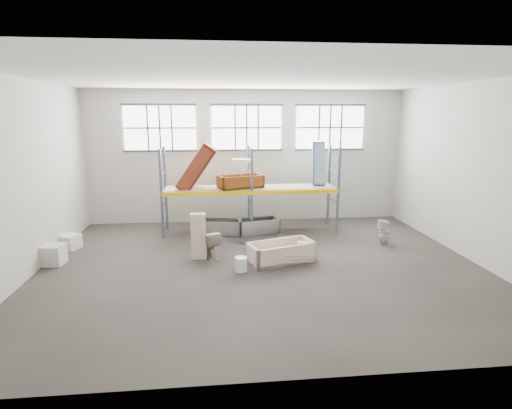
{
  "coord_description": "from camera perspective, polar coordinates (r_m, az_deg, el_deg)",
  "views": [
    {
      "loc": [
        -1.24,
        -10.57,
        4.07
      ],
      "look_at": [
        0.0,
        1.5,
        1.4
      ],
      "focal_mm": 28.65,
      "sensor_mm": 36.0,
      "label": 1
    }
  ],
  "objects": [
    {
      "name": "wall_left",
      "position": [
        11.72,
        -30.07,
        3.04
      ],
      "size": [
        0.1,
        10.0,
        5.0
      ],
      "primitive_type": "cube",
      "color": "#A09E94",
      "rests_on": "ground"
    },
    {
      "name": "cistern_spare",
      "position": [
        12.02,
        6.73,
        -6.06
      ],
      "size": [
        0.43,
        0.29,
        0.37
      ],
      "primitive_type": "cube",
      "rotation": [
        0.0,
        0.0,
        -0.29
      ],
      "color": "beige",
      "rests_on": "bathtub_beige"
    },
    {
      "name": "cistern_tall",
      "position": [
        11.87,
        -8.03,
        -4.39
      ],
      "size": [
        0.43,
        0.28,
        1.33
      ],
      "primitive_type": "cube",
      "rotation": [
        0.0,
        0.0,
        0.0
      ],
      "color": "beige",
      "rests_on": "floor"
    },
    {
      "name": "wall_right",
      "position": [
        12.94,
        28.56,
        3.93
      ],
      "size": [
        0.1,
        10.0,
        5.0
      ],
      "primitive_type": "cube",
      "color": "#B5B3A8",
      "rests_on": "ground"
    },
    {
      "name": "bucket",
      "position": [
        10.95,
        -2.12,
        -8.34
      ],
      "size": [
        0.4,
        0.4,
        0.38
      ],
      "primitive_type": "cylinder",
      "rotation": [
        0.0,
        0.0,
        0.24
      ],
      "color": "silver",
      "rests_on": "floor"
    },
    {
      "name": "toilet_beige",
      "position": [
        12.03,
        -6.38,
        -5.47
      ],
      "size": [
        0.66,
        0.87,
        0.79
      ],
      "primitive_type": "imported",
      "rotation": [
        0.0,
        0.0,
        3.46
      ],
      "color": "beige",
      "rests_on": "floor"
    },
    {
      "name": "rust_tub_flat",
      "position": [
        14.15,
        -2.18,
        3.25
      ],
      "size": [
        1.67,
        1.13,
        0.43
      ],
      "primitive_type": null,
      "rotation": [
        0.0,
        0.0,
        0.3
      ],
      "color": "#9C4913",
      "rests_on": "shelf_deck"
    },
    {
      "name": "wall_front",
      "position": [
        5.87,
        6.54,
        -3.18
      ],
      "size": [
        12.0,
        0.1,
        5.0
      ],
      "primitive_type": "cube",
      "color": "#ADABA0",
      "rests_on": "ground"
    },
    {
      "name": "rust_tub_tilted",
      "position": [
        14.15,
        -8.26,
        5.07
      ],
      "size": [
        1.48,
        0.94,
        1.73
      ],
      "primitive_type": null,
      "rotation": [
        0.0,
        -0.96,
        -0.08
      ],
      "color": "maroon",
      "rests_on": "shelf_deck"
    },
    {
      "name": "toilet_white",
      "position": [
        13.75,
        17.5,
        -3.64
      ],
      "size": [
        0.4,
        0.39,
        0.81
      ],
      "primitive_type": "imported",
      "rotation": [
        0.0,
        0.0,
        -1.64
      ],
      "color": "white",
      "rests_on": "floor"
    },
    {
      "name": "window_right",
      "position": [
        16.14,
        10.28,
        10.54
      ],
      "size": [
        2.6,
        0.04,
        1.6
      ],
      "primitive_type": "cube",
      "color": "white",
      "rests_on": "wall_back"
    },
    {
      "name": "sink_on_shelf",
      "position": [
        14.06,
        -2.07,
        4.33
      ],
      "size": [
        0.71,
        0.59,
        0.56
      ],
      "primitive_type": "imported",
      "rotation": [
        0.0,
        0.0,
        -0.18
      ],
      "color": "white",
      "rests_on": "rust_tub_flat"
    },
    {
      "name": "rack_upright_ma",
      "position": [
        13.77,
        -0.59,
        1.65
      ],
      "size": [
        0.08,
        0.08,
        3.0
      ],
      "primitive_type": "cube",
      "color": "slate",
      "rests_on": "floor"
    },
    {
      "name": "steel_tub_right",
      "position": [
        14.33,
        0.27,
        -3.01
      ],
      "size": [
        1.52,
        0.94,
        0.52
      ],
      "primitive_type": null,
      "rotation": [
        0.0,
        0.0,
        0.21
      ],
      "color": "#AFB1B6",
      "rests_on": "floor"
    },
    {
      "name": "bathtub_beige",
      "position": [
        11.68,
        3.52,
        -6.59
      ],
      "size": [
        2.04,
        1.41,
        0.55
      ],
      "primitive_type": null,
      "rotation": [
        0.0,
        0.0,
        0.32
      ],
      "color": "beige",
      "rests_on": "floor"
    },
    {
      "name": "rack_upright_ra",
      "position": [
        14.36,
        11.42,
        1.85
      ],
      "size": [
        0.08,
        0.08,
        3.0
      ],
      "primitive_type": "cube",
      "color": "slate",
      "rests_on": "floor"
    },
    {
      "name": "shelf_deck",
      "position": [
        14.35,
        -0.82,
        2.41
      ],
      "size": [
        5.9,
        1.1,
        0.03
      ],
      "primitive_type": "cube",
      "color": "gray",
      "rests_on": "floor"
    },
    {
      "name": "rack_upright_mb",
      "position": [
        14.95,
        -1.02,
        2.51
      ],
      "size": [
        0.08,
        0.08,
        3.0
      ],
      "primitive_type": "cube",
      "color": "slate",
      "rests_on": "floor"
    },
    {
      "name": "rack_beam_back",
      "position": [
        14.95,
        -1.02,
        2.51
      ],
      "size": [
        6.0,
        0.1,
        0.14
      ],
      "primitive_type": "cube",
      "color": "yellow",
      "rests_on": "floor"
    },
    {
      "name": "steel_tub_left",
      "position": [
        14.25,
        -4.92,
        -3.15
      ],
      "size": [
        1.51,
        0.89,
        0.52
      ],
      "primitive_type": null,
      "rotation": [
        0.0,
        0.0,
        -0.17
      ],
      "color": "#A8ADB0",
      "rests_on": "floor"
    },
    {
      "name": "carton_far",
      "position": [
        13.96,
        -24.59,
        -4.75
      ],
      "size": [
        0.69,
        0.69,
        0.44
      ],
      "primitive_type": "cube",
      "rotation": [
        0.0,
        0.0,
        -0.38
      ],
      "color": "silver",
      "rests_on": "floor"
    },
    {
      "name": "floor",
      "position": [
        11.42,
        0.78,
        -8.75
      ],
      "size": [
        12.0,
        10.0,
        0.1
      ],
      "primitive_type": "cube",
      "color": "#443F3A",
      "rests_on": "ground"
    },
    {
      "name": "wall_back",
      "position": [
        15.75,
        -1.33,
        6.68
      ],
      "size": [
        12.0,
        0.1,
        5.0
      ],
      "primitive_type": "cube",
      "color": "#B4B1A7",
      "rests_on": "ground"
    },
    {
      "name": "rack_upright_lb",
      "position": [
        15.0,
        -12.52,
        2.25
      ],
      "size": [
        0.08,
        0.08,
        3.0
      ],
      "primitive_type": "cube",
      "color": "slate",
      "rests_on": "floor"
    },
    {
      "name": "ceiling",
      "position": [
        10.69,
        0.86,
        17.66
      ],
      "size": [
        12.0,
        10.0,
        0.1
      ],
      "primitive_type": "cube",
      "color": "silver",
      "rests_on": "ground"
    },
    {
      "name": "carton_near",
      "position": [
        12.74,
        -26.64,
        -6.28
      ],
      "size": [
        0.7,
        0.61,
        0.55
      ],
      "primitive_type": "cube",
      "rotation": [
        0.0,
        0.0,
        -0.1
      ],
      "color": "beige",
      "rests_on": "floor"
    },
    {
      "name": "sink_in_tub",
      "position": [
        11.85,
        3.24,
        -6.87
      ],
      "size": [
        0.53,
        0.53,
        0.15
      ],
      "primitive_type": "imported",
      "rotation": [
        0.0,
        0.0,
        0.3
      ],
      "color": "#F3D0C8",
      "rests_on": "bathtub_beige"
    },
    {
      "name": "rack_upright_rb",
      "position": [
        15.49,
        10.12,
        2.66
      ],
      "size": [
        0.08,
        0.08,
        3.0
      ],
      "primitive_type": "cube",
      "color": "slate",
      "rests_on": "floor"
    },
    {
      "name": "rack_beam_front",
      "position": [
        13.77,
        -0.59,
        1.65
      ],
      "size": [
        6.0,
        0.1,
        0.14
      ],
      "primitive_type": "cube",
      "color": "yellow",
      "rests_on": "floor"
    },
    {
      "name": "blue_tub_upright",
      "position": [
        14.88,
        8.71,
        5.8
      ],
      "size": [
        0.63,
        0.81,
        1.55
      ],
      "primitive_type": null,
      "rotation": [
        0.0,
        1.54,
        -0.21
      ],
      "color": "#81A6C9",
      "rests_on": "shelf_deck"
    },
    {
      "name": "window_mid",
      "position": [
        15.57,
        -1.31,
        10.67
      ],
      "size": [
        2.6,
        0.04,
        1.6
      ],
      "primitive_type": "cube",
      "color": "white",
      "rests_on": "wall_back"
    },
    {
      "name": "rack_upright_la",
      "position": [
        13.83,
        -13.07,
        1.37
      ],
      "size": [
        0.08,
        0.08,
        3.0
      ],
      "primitive_type": "cube",
      "color": "slate",
      "rests_on": "floor"
    },
    {
      "name": "window_left",
      "position": [
        15.64,
        -13.28,
        10.36
      ],
      "size": [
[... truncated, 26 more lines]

